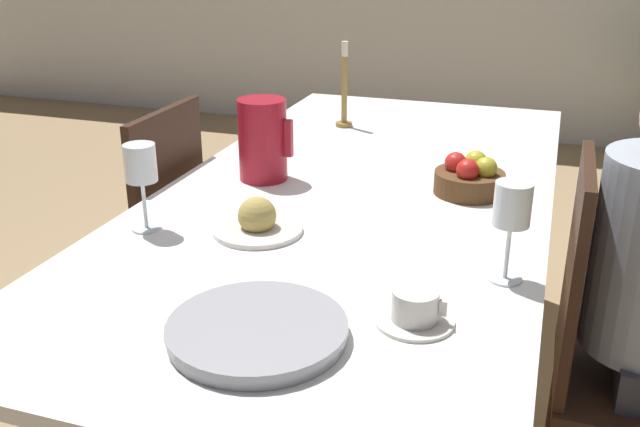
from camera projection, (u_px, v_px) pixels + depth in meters
ground_plane at (353, 422)px, 2.21m from camera, size 20.00×20.00×0.00m
dining_table at (357, 218)px, 1.95m from camera, size 1.01×2.15×0.77m
chair_person_side at (615, 354)px, 1.68m from camera, size 0.42×0.42×0.95m
chair_opposite at (141, 253)px, 2.20m from camera, size 0.42×0.42×0.95m
red_pitcher at (263, 139)px, 1.95m from camera, size 0.16×0.13×0.23m
wine_glass_water at (141, 167)px, 1.61m from camera, size 0.07×0.07×0.21m
wine_glass_juice at (512, 210)px, 1.37m from camera, size 0.07×0.07×0.21m
teacup_near_person at (415, 309)px, 1.26m from camera, size 0.14×0.14×0.06m
serving_tray at (257, 331)px, 1.22m from camera, size 0.31×0.31×0.03m
bread_plate at (257, 222)px, 1.64m from camera, size 0.21×0.21×0.09m
fruit_bowl at (470, 178)px, 1.87m from camera, size 0.18×0.18×0.11m
candlestick_tall at (344, 95)px, 2.48m from camera, size 0.06×0.06×0.30m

